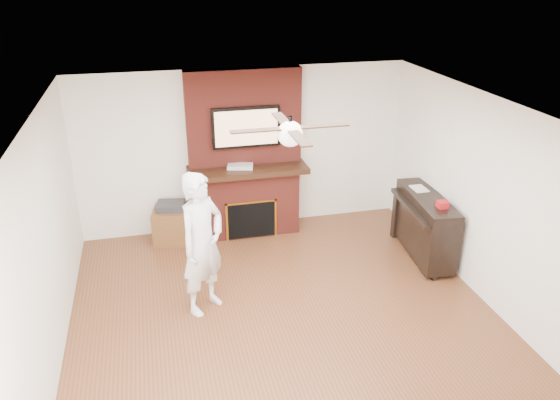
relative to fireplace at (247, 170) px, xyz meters
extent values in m
cube|color=#5B311A|center=(0.00, -2.55, -1.09)|extent=(5.36, 5.86, 0.18)
cube|color=white|center=(0.00, -2.55, 1.59)|extent=(5.36, 5.86, 0.18)
cube|color=white|center=(0.00, 0.29, 0.25)|extent=(5.36, 0.18, 2.50)
cube|color=white|center=(-2.59, -2.55, 0.25)|extent=(0.18, 5.86, 2.50)
cube|color=white|center=(2.59, -2.55, 0.25)|extent=(0.18, 5.86, 2.50)
cube|color=maroon|center=(0.00, -0.05, -0.50)|extent=(1.50, 0.50, 1.00)
cube|color=black|center=(0.00, -0.08, 0.04)|extent=(1.78, 0.64, 0.08)
cube|color=maroon|center=(0.00, 0.10, 0.79)|extent=(1.70, 0.20, 1.42)
cube|color=black|center=(0.00, -0.30, -0.69)|extent=(0.70, 0.06, 0.55)
cube|color=#BF8C2D|center=(0.00, -0.31, -0.40)|extent=(0.78, 0.02, 0.03)
cube|color=#BF8C2D|center=(-0.38, -0.31, -0.69)|extent=(0.03, 0.02, 0.61)
cube|color=#BF8C2D|center=(0.38, -0.31, -0.69)|extent=(0.03, 0.02, 0.61)
cube|color=black|center=(0.00, -0.04, 0.68)|extent=(1.00, 0.07, 0.60)
cube|color=#F2B480|center=(0.00, -0.08, 0.68)|extent=(0.92, 0.01, 0.52)
cylinder|color=black|center=(0.00, -2.55, 1.43)|extent=(0.04, 0.04, 0.14)
sphere|color=white|center=(0.00, -2.55, 1.32)|extent=(0.26, 0.26, 0.26)
cube|color=black|center=(0.33, -2.55, 1.38)|extent=(0.55, 0.11, 0.01)
cube|color=black|center=(0.00, -2.22, 1.38)|extent=(0.11, 0.55, 0.01)
cube|color=black|center=(-0.33, -2.55, 1.38)|extent=(0.55, 0.11, 0.01)
cube|color=black|center=(0.00, -2.88, 1.38)|extent=(0.11, 0.55, 0.01)
imported|color=white|center=(-0.89, -1.96, -0.11)|extent=(0.77, 0.75, 1.76)
cube|color=brown|center=(-1.17, -0.07, -0.74)|extent=(0.62, 0.62, 0.51)
cube|color=#2A2A2C|center=(-1.17, -0.07, -0.43)|extent=(0.46, 0.40, 0.10)
cube|color=black|center=(2.28, -1.41, -0.51)|extent=(0.56, 1.44, 0.87)
cube|color=black|center=(2.13, -2.03, -0.62)|extent=(0.06, 0.11, 0.76)
cube|color=black|center=(2.13, -0.78, -0.62)|extent=(0.06, 0.11, 0.76)
cube|color=black|center=(2.05, -1.41, -0.22)|extent=(0.29, 1.31, 0.05)
cube|color=silver|center=(2.28, -1.13, -0.07)|extent=(0.19, 0.27, 0.01)
cube|color=#B41619|center=(2.28, -1.78, -0.03)|extent=(0.13, 0.13, 0.09)
cube|color=silver|center=(-0.11, -0.10, 0.11)|extent=(0.42, 0.30, 0.05)
cylinder|color=orange|center=(-0.24, -0.25, -0.94)|extent=(0.07, 0.07, 0.12)
cylinder|color=#4C7930|center=(-0.03, -0.24, -0.95)|extent=(0.07, 0.07, 0.08)
cylinder|color=beige|center=(0.09, -0.21, -0.94)|extent=(0.09, 0.09, 0.12)
cylinder|color=#2F5C8D|center=(0.10, -0.19, -0.95)|extent=(0.06, 0.06, 0.09)
camera|label=1|loc=(-1.35, -7.62, 2.92)|focal=35.00mm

